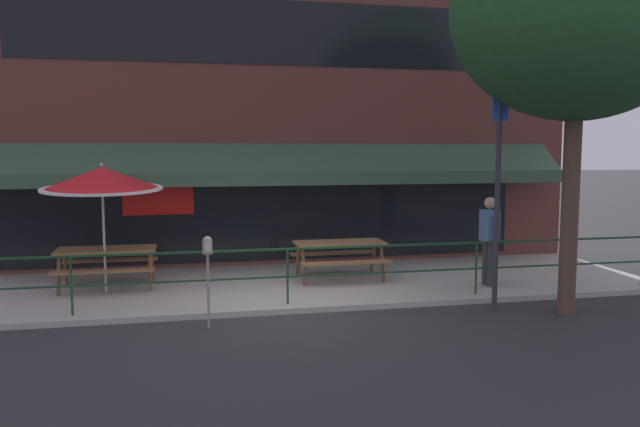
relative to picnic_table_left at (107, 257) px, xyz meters
The scene contains 10 objects.
ground_plane 3.90m from the picnic_table_left, 35.06° to the right, with size 120.00×120.00×0.00m, color #2D2D30.
patio_deck 3.21m from the picnic_table_left, ahead, with size 15.00×4.00×0.10m, color #ADA89E.
restaurant_building 4.81m from the picnic_table_left, 32.80° to the left, with size 15.00×1.60×7.53m.
patio_railing 3.67m from the picnic_table_left, 31.22° to the right, with size 13.84×0.04×0.97m.
picnic_table_left is the anchor object (origin of this frame).
picnic_table_centre 4.49m from the picnic_table_left, ahead, with size 1.80×1.42×0.76m.
patio_umbrella_left 1.50m from the picnic_table_left, 90.00° to the right, with size 2.14×2.14×2.38m.
pedestrian_walking 7.28m from the picnic_table_left, 10.00° to the right, with size 0.24×0.62×1.71m.
parking_meter_near 3.28m from the picnic_table_left, 56.61° to the right, with size 0.15×0.16×1.42m.
street_sign_pole 7.28m from the picnic_table_left, 22.01° to the right, with size 0.28×0.09×4.69m.
Camera 1 is at (-1.63, -9.95, 2.74)m, focal length 35.00 mm.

